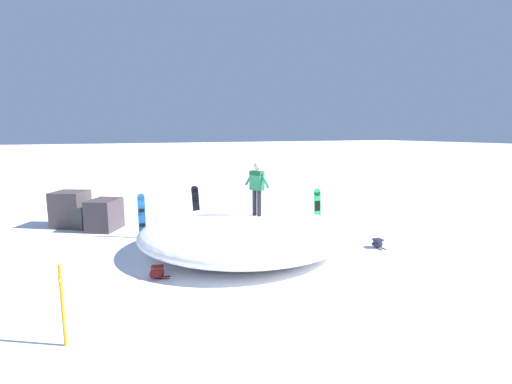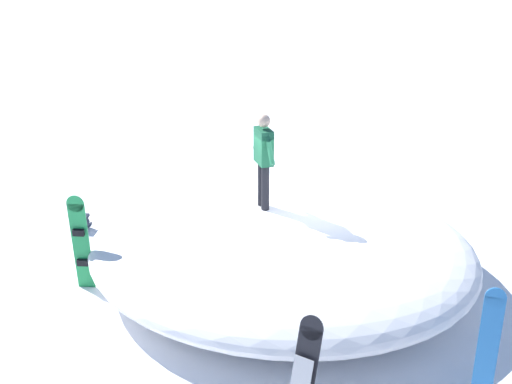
{
  "view_description": "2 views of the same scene",
  "coord_description": "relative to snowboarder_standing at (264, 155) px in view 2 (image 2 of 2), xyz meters",
  "views": [
    {
      "loc": [
        -4.12,
        -10.61,
        3.86
      ],
      "look_at": [
        0.88,
        0.17,
        1.96
      ],
      "focal_mm": 26.61,
      "sensor_mm": 36.0,
      "label": 1
    },
    {
      "loc": [
        0.11,
        10.17,
        5.6
      ],
      "look_at": [
        0.99,
        0.21,
        1.54
      ],
      "focal_mm": 43.94,
      "sensor_mm": 36.0,
      "label": 2
    }
  ],
  "objects": [
    {
      "name": "snowboard_primary_upright",
      "position": [
        2.98,
        1.01,
        -1.27
      ],
      "size": [
        0.3,
        0.16,
        1.76
      ],
      "color": "#1E8C47",
      "rests_on": "ground"
    },
    {
      "name": "backpack_near",
      "position": [
        3.86,
        -1.29,
        -2.02
      ],
      "size": [
        0.32,
        0.5,
        0.31
      ],
      "color": "#1E2333",
      "rests_on": "ground"
    },
    {
      "name": "backpack_far",
      "position": [
        -3.35,
        -0.91,
        -2.0
      ],
      "size": [
        0.58,
        0.39,
        0.34
      ],
      "color": "maroon",
      "rests_on": "ground"
    },
    {
      "name": "snowboard_secondary_upright",
      "position": [
        -3.1,
        3.26,
        -1.32
      ],
      "size": [
        0.28,
        0.19,
        1.66
      ],
      "color": "#2672BF",
      "rests_on": "ground"
    },
    {
      "name": "snow_mound",
      "position": [
        -0.32,
        0.29,
        -1.57
      ],
      "size": [
        8.42,
        8.07,
        1.21
      ],
      "primitive_type": "ellipsoid",
      "rotation": [
        0.0,
        0.0,
        1.23
      ],
      "color": "white",
      "rests_on": "ground"
    },
    {
      "name": "snowboarder_standing",
      "position": [
        0.0,
        0.0,
        0.0
      ],
      "size": [
        0.47,
        0.97,
        1.68
      ],
      "color": "black",
      "rests_on": "snow_mound"
    },
    {
      "name": "ground",
      "position": [
        -0.87,
        -0.09,
        -2.18
      ],
      "size": [
        240.0,
        240.0,
        0.0
      ],
      "primitive_type": "plane",
      "color": "white"
    }
  ]
}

